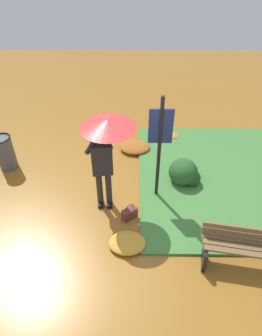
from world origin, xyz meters
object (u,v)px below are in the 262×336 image
Objects in this scene: trash_bin at (5,152)px; person_with_umbrella at (105,141)px; handbag at (130,214)px; park_bench at (245,248)px; info_sign_post at (160,138)px.

person_with_umbrella is at bearing -25.27° from trash_bin.
person_with_umbrella is at bearing 137.28° from handbag.
handbag is 0.26× the size of park_bench.
info_sign_post is 3.64m from trash_bin.
info_sign_post reaches higher than person_with_umbrella.
info_sign_post is 6.22× the size of handbag.
handbag is at bearing -28.36° from trash_bin.
park_bench is at bearing -49.75° from info_sign_post.
info_sign_post reaches higher than park_bench.
info_sign_post reaches higher than handbag.
trash_bin reaches higher than park_bench.
handbag is 2.16m from park_bench.
info_sign_post is 1.57m from handbag.
info_sign_post is (0.97, 0.26, -0.11)m from person_with_umbrella.
handbag is at bearing -130.15° from info_sign_post.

